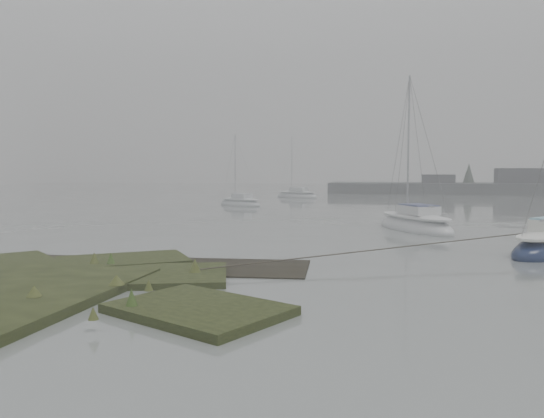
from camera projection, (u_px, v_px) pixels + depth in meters
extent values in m
plane|color=slate|center=(335.00, 210.00, 40.88)|extent=(160.00, 160.00, 0.00)
cube|color=#424247|center=(438.00, 183.00, 68.66)|extent=(4.00, 3.00, 2.20)
cube|color=#424247|center=(521.00, 180.00, 66.38)|extent=(6.00, 3.00, 3.00)
cone|color=#384238|center=(469.00, 177.00, 69.65)|extent=(2.00, 2.00, 3.50)
ellipsoid|color=silver|center=(415.00, 228.00, 26.78)|extent=(4.69, 6.19, 1.46)
ellipsoid|color=silver|center=(415.00, 217.00, 26.73)|extent=(3.96, 5.32, 0.41)
cube|color=silver|center=(418.00, 210.00, 26.46)|extent=(2.14, 2.42, 0.43)
cube|color=navy|center=(418.00, 205.00, 26.45)|extent=(1.98, 2.23, 0.07)
cylinder|color=#939399|center=(408.00, 143.00, 27.20)|extent=(0.09, 0.09, 6.85)
cylinder|color=#939399|center=(420.00, 205.00, 26.28)|extent=(1.26, 2.12, 0.08)
ellipsoid|color=#A3A9AC|center=(240.00, 205.00, 45.48)|extent=(4.81, 3.72, 1.14)
ellipsoid|color=silver|center=(240.00, 199.00, 45.45)|extent=(4.14, 3.15, 0.32)
cube|color=silver|center=(242.00, 196.00, 45.29)|extent=(1.89, 1.69, 0.33)
cube|color=#A9AEB4|center=(242.00, 194.00, 45.27)|extent=(1.74, 1.56, 0.05)
cylinder|color=#939399|center=(235.00, 165.00, 45.65)|extent=(0.07, 0.07, 5.36)
cylinder|color=#939399|center=(243.00, 194.00, 45.18)|extent=(1.64, 1.01, 0.06)
ellipsoid|color=#ADB1B6|center=(297.00, 197.00, 58.82)|extent=(5.44, 3.62, 1.26)
ellipsoid|color=silver|center=(297.00, 192.00, 58.79)|extent=(4.69, 3.05, 0.36)
cube|color=silver|center=(298.00, 190.00, 58.63)|extent=(2.07, 1.73, 0.37)
cube|color=#B0B7BD|center=(299.00, 188.00, 58.62)|extent=(1.91, 1.60, 0.06)
cylinder|color=#939399|center=(292.00, 163.00, 58.95)|extent=(0.08, 0.08, 5.93)
cylinder|color=#939399|center=(300.00, 188.00, 58.53)|extent=(1.93, 0.88, 0.07)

